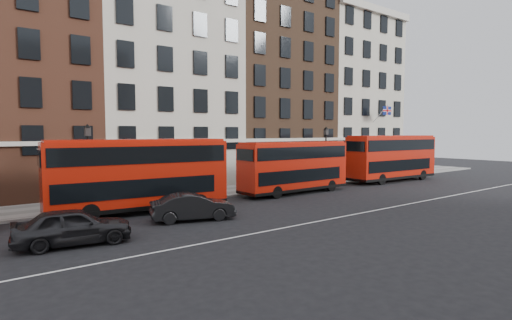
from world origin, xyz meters
TOP-DOWN VIEW (x-y plane):
  - ground at (0.00, 0.00)m, footprint 120.00×120.00m
  - pavement at (0.00, 10.50)m, footprint 80.00×5.00m
  - kerb at (0.00, 8.00)m, footprint 80.00×0.30m
  - road_centre_line at (0.00, -2.00)m, footprint 70.00×0.12m
  - building_terrace at (-0.31, 17.88)m, footprint 64.00×11.95m
  - bus_b at (-6.44, 6.36)m, footprint 10.98×3.56m
  - bus_c at (6.46, 6.36)m, footprint 10.03×2.60m
  - bus_d at (19.76, 6.36)m, footprint 11.11×3.08m
  - car_rear at (-11.37, 1.23)m, footprint 5.10×2.63m
  - car_front at (-4.84, 2.45)m, footprint 4.93×2.86m
  - lamp_post_left at (-8.83, 8.45)m, footprint 0.44×0.44m
  - lamp_post_right at (12.26, 8.35)m, footprint 0.44×0.44m
  - traffic_light at (21.10, 8.39)m, footprint 0.25×0.45m
  - iron_railings at (0.00, 12.70)m, footprint 6.60×0.06m

SIDE VIEW (x-z plane):
  - ground at x=0.00m, z-range 0.00..0.00m
  - road_centre_line at x=0.00m, z-range 0.00..0.01m
  - pavement at x=0.00m, z-range 0.00..0.15m
  - kerb at x=0.00m, z-range 0.00..0.16m
  - iron_railings at x=0.00m, z-range 0.15..1.15m
  - car_front at x=-4.84m, z-range 0.00..1.54m
  - car_rear at x=-11.37m, z-range 0.00..1.66m
  - bus_c at x=6.46m, z-range 0.15..4.35m
  - bus_b at x=-6.44m, z-range 0.16..4.70m
  - traffic_light at x=21.10m, z-range 0.81..4.08m
  - bus_d at x=19.76m, z-range 0.17..4.80m
  - lamp_post_left at x=-8.83m, z-range 0.42..5.74m
  - lamp_post_right at x=12.26m, z-range 0.42..5.74m
  - building_terrace at x=-0.31m, z-range -0.76..21.24m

